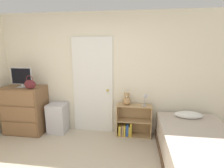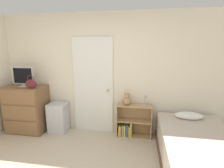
{
  "view_description": "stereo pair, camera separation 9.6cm",
  "coord_description": "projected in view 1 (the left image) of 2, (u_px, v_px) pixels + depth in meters",
  "views": [
    {
      "loc": [
        0.87,
        -1.55,
        1.84
      ],
      "look_at": [
        0.41,
        1.8,
        1.13
      ],
      "focal_mm": 28.0,
      "sensor_mm": 36.0,
      "label": 1
    },
    {
      "loc": [
        0.97,
        -1.54,
        1.84
      ],
      "look_at": [
        0.41,
        1.8,
        1.13
      ],
      "focal_mm": 28.0,
      "sensor_mm": 36.0,
      "label": 2
    }
  ],
  "objects": [
    {
      "name": "wall_back",
      "position": [
        95.0,
        74.0,
        3.75
      ],
      "size": [
        10.0,
        0.06,
        2.55
      ],
      "color": "beige",
      "rests_on": "ground_plane"
    },
    {
      "name": "door_closed",
      "position": [
        93.0,
        86.0,
        3.76
      ],
      "size": [
        0.86,
        0.09,
        2.06
      ],
      "color": "white",
      "rests_on": "ground_plane"
    },
    {
      "name": "dresser",
      "position": [
        26.0,
        110.0,
        3.81
      ],
      "size": [
        0.84,
        0.52,
        1.02
      ],
      "color": "brown",
      "rests_on": "ground_plane"
    },
    {
      "name": "tv",
      "position": [
        22.0,
        77.0,
        3.63
      ],
      "size": [
        0.46,
        0.16,
        0.41
      ],
      "color": "#B7B7BC",
      "rests_on": "dresser"
    },
    {
      "name": "handbag",
      "position": [
        30.0,
        84.0,
        3.47
      ],
      "size": [
        0.24,
        0.1,
        0.28
      ],
      "color": "#591E23",
      "rests_on": "dresser"
    },
    {
      "name": "storage_bin",
      "position": [
        58.0,
        118.0,
        3.83
      ],
      "size": [
        0.38,
        0.36,
        0.64
      ],
      "color": "silver",
      "rests_on": "ground_plane"
    },
    {
      "name": "bookshelf",
      "position": [
        131.0,
        123.0,
        3.68
      ],
      "size": [
        0.72,
        0.26,
        0.68
      ],
      "color": "tan",
      "rests_on": "ground_plane"
    },
    {
      "name": "teddy_bear",
      "position": [
        127.0,
        100.0,
        3.59
      ],
      "size": [
        0.17,
        0.17,
        0.26
      ],
      "color": "tan",
      "rests_on": "bookshelf"
    },
    {
      "name": "desk_lamp",
      "position": [
        145.0,
        98.0,
        3.49
      ],
      "size": [
        0.1,
        0.1,
        0.25
      ],
      "color": "#B2B2B7",
      "rests_on": "bookshelf"
    },
    {
      "name": "bed",
      "position": [
        199.0,
        150.0,
        2.74
      ],
      "size": [
        1.15,
        1.93,
        0.64
      ],
      "color": "brown",
      "rests_on": "ground_plane"
    }
  ]
}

